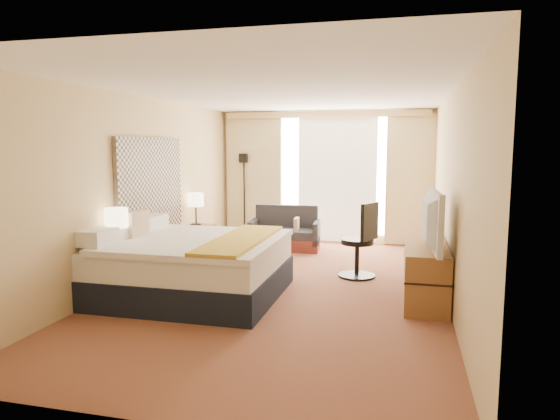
% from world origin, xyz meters
% --- Properties ---
extents(floor, '(4.20, 7.00, 0.02)m').
position_xyz_m(floor, '(0.00, 0.00, 0.00)').
color(floor, '#54181B').
rests_on(floor, ground).
extents(ceiling, '(4.20, 7.00, 0.02)m').
position_xyz_m(ceiling, '(0.00, 0.00, 2.60)').
color(ceiling, white).
rests_on(ceiling, wall_back).
extents(wall_back, '(4.20, 0.02, 2.60)m').
position_xyz_m(wall_back, '(0.00, 3.50, 1.30)').
color(wall_back, tan).
rests_on(wall_back, ground).
extents(wall_front, '(4.20, 0.02, 2.60)m').
position_xyz_m(wall_front, '(0.00, -3.50, 1.30)').
color(wall_front, tan).
rests_on(wall_front, ground).
extents(wall_left, '(0.02, 7.00, 2.60)m').
position_xyz_m(wall_left, '(-2.10, 0.00, 1.30)').
color(wall_left, tan).
rests_on(wall_left, ground).
extents(wall_right, '(0.02, 7.00, 2.60)m').
position_xyz_m(wall_right, '(2.10, 0.00, 1.30)').
color(wall_right, tan).
rests_on(wall_right, ground).
extents(headboard, '(0.06, 1.85, 1.50)m').
position_xyz_m(headboard, '(-2.06, 0.20, 1.28)').
color(headboard, black).
rests_on(headboard, wall_left).
extents(nightstand_left, '(0.45, 0.52, 0.55)m').
position_xyz_m(nightstand_left, '(-1.87, -1.05, 0.28)').
color(nightstand_left, brown).
rests_on(nightstand_left, floor).
extents(nightstand_right, '(0.45, 0.52, 0.55)m').
position_xyz_m(nightstand_right, '(-1.87, 1.45, 0.28)').
color(nightstand_right, brown).
rests_on(nightstand_right, floor).
extents(media_dresser, '(0.50, 1.80, 0.70)m').
position_xyz_m(media_dresser, '(1.83, 0.00, 0.35)').
color(media_dresser, brown).
rests_on(media_dresser, floor).
extents(window, '(2.30, 0.02, 2.30)m').
position_xyz_m(window, '(0.25, 3.47, 1.32)').
color(window, white).
rests_on(window, wall_back).
extents(curtains, '(4.12, 0.19, 2.56)m').
position_xyz_m(curtains, '(-0.00, 3.39, 1.41)').
color(curtains, beige).
rests_on(curtains, floor).
extents(bed, '(2.19, 2.00, 1.06)m').
position_xyz_m(bed, '(-1.06, -0.65, 0.39)').
color(bed, black).
rests_on(bed, floor).
extents(loveseat, '(1.33, 0.79, 0.80)m').
position_xyz_m(loveseat, '(-0.58, 2.49, 0.26)').
color(loveseat, maroon).
rests_on(loveseat, floor).
extents(floor_lamp, '(0.22, 0.22, 1.76)m').
position_xyz_m(floor_lamp, '(-1.64, 3.30, 1.24)').
color(floor_lamp, black).
rests_on(floor_lamp, floor).
extents(desk_chair, '(0.56, 0.56, 1.11)m').
position_xyz_m(desk_chair, '(0.96, 0.76, 0.49)').
color(desk_chair, black).
rests_on(desk_chair, floor).
extents(lamp_left, '(0.28, 0.28, 0.59)m').
position_xyz_m(lamp_left, '(-1.91, -0.98, 1.01)').
color(lamp_left, black).
rests_on(lamp_left, nightstand_left).
extents(lamp_right, '(0.27, 0.27, 0.56)m').
position_xyz_m(lamp_right, '(-1.92, 1.47, 0.98)').
color(lamp_right, black).
rests_on(lamp_right, nightstand_right).
extents(tissue_box, '(0.13, 0.13, 0.10)m').
position_xyz_m(tissue_box, '(-1.75, -1.03, 0.60)').
color(tissue_box, '#8096C6').
rests_on(tissue_box, nightstand_left).
extents(telephone, '(0.18, 0.16, 0.06)m').
position_xyz_m(telephone, '(-1.84, 1.28, 0.58)').
color(telephone, black).
rests_on(telephone, nightstand_right).
extents(television, '(0.22, 1.21, 0.69)m').
position_xyz_m(television, '(1.78, -0.39, 1.05)').
color(television, black).
rests_on(television, media_dresser).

